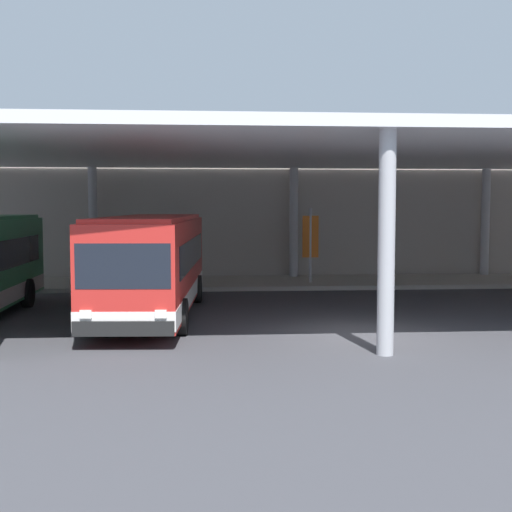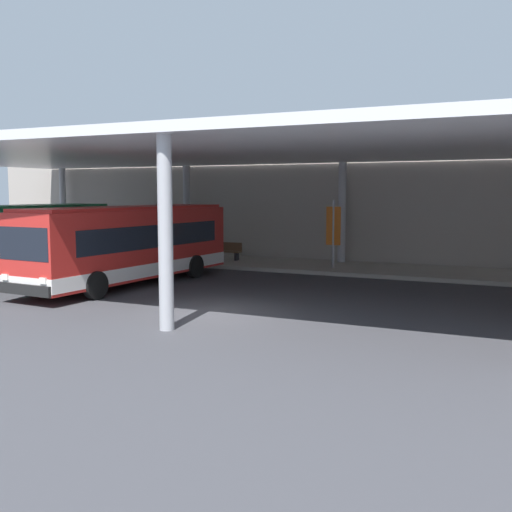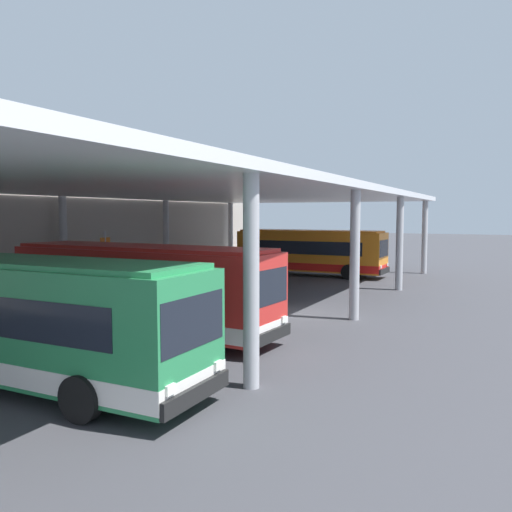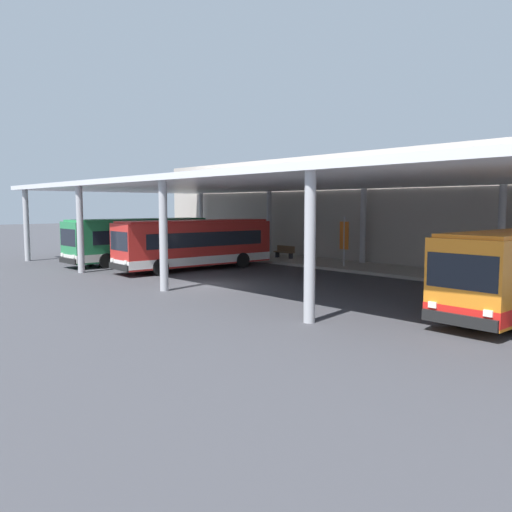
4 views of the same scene
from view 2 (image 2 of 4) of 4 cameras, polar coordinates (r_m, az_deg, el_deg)
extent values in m
plane|color=#3D3D42|center=(18.62, -4.22, -5.45)|extent=(200.00, 200.00, 0.00)
cube|color=#A39E93|center=(29.28, 7.14, -1.08)|extent=(42.00, 4.50, 0.18)
cube|color=#ADA399|center=(32.16, 9.04, 6.40)|extent=(48.00, 1.60, 7.88)
cube|color=silver|center=(23.25, 2.45, 10.22)|extent=(40.00, 17.00, 0.30)
cylinder|color=#B2B2B7|center=(40.24, -17.94, 4.23)|extent=(0.40, 0.40, 5.25)
cylinder|color=#B2B2B7|center=(34.60, -6.64, 4.23)|extent=(0.40, 0.40, 5.25)
cylinder|color=#B2B2B7|center=(16.15, -8.65, 2.13)|extent=(0.40, 0.40, 5.25)
cylinder|color=#B2B2B7|center=(30.74, 8.21, 3.98)|extent=(0.40, 0.40, 5.25)
cube|color=#28844C|center=(27.85, -22.29, 1.47)|extent=(2.54, 10.41, 2.70)
cube|color=white|center=(27.94, -22.20, -0.57)|extent=(2.56, 10.43, 0.50)
cube|color=black|center=(27.93, -22.08, 2.11)|extent=(2.57, 8.54, 0.90)
cube|color=#2A8B50|center=(27.78, -22.40, 4.37)|extent=(2.33, 9.99, 0.12)
cylinder|color=black|center=(30.80, -19.81, -0.28)|extent=(0.28, 1.00, 1.00)
cylinder|color=black|center=(29.12, -16.41, -0.51)|extent=(0.28, 1.00, 1.00)
cube|color=red|center=(24.58, -12.03, 1.24)|extent=(3.13, 10.53, 2.70)
cube|color=white|center=(24.68, -11.97, -1.08)|extent=(3.15, 10.55, 0.50)
cube|color=black|center=(24.67, -11.81, 1.96)|extent=(3.05, 8.67, 0.90)
cube|color=black|center=(20.93, -21.26, 1.10)|extent=(2.30, 0.26, 1.10)
cube|color=black|center=(21.05, -21.29, -2.99)|extent=(2.46, 0.31, 0.36)
cube|color=red|center=(24.51, -12.10, 4.52)|extent=(2.90, 10.11, 0.12)
cube|color=yellow|center=(20.90, -21.29, 3.34)|extent=(1.75, 0.23, 0.28)
cube|color=white|center=(21.70, -22.84, -1.86)|extent=(0.28, 0.10, 0.20)
cube|color=white|center=(20.33, -19.67, -2.25)|extent=(0.28, 0.10, 0.20)
cylinder|color=black|center=(23.28, -19.44, -2.21)|extent=(0.34, 1.02, 1.00)
cylinder|color=black|center=(21.53, -15.07, -2.73)|extent=(0.34, 1.02, 1.00)
cylinder|color=black|center=(27.67, -10.04, -0.69)|extent=(0.34, 1.02, 1.00)
cylinder|color=black|center=(26.22, -5.85, -1.00)|extent=(0.34, 1.02, 1.00)
cube|color=brown|center=(31.51, -2.99, 0.45)|extent=(1.80, 0.44, 0.08)
cube|color=brown|center=(31.66, -2.82, 0.93)|extent=(1.80, 0.06, 0.44)
cube|color=#2D2D33|center=(31.86, -4.10, 0.10)|extent=(0.10, 0.36, 0.45)
cube|color=#2D2D33|center=(31.21, -1.86, -0.02)|extent=(0.10, 0.36, 0.45)
cylinder|color=#236638|center=(33.00, -8.02, 0.65)|extent=(0.48, 0.48, 0.90)
cylinder|color=black|center=(32.96, -8.03, 1.50)|extent=(0.52, 0.52, 0.08)
cylinder|color=#B2B2B7|center=(28.24, 7.41, 2.10)|extent=(0.12, 0.12, 3.20)
cube|color=orange|center=(28.20, 7.41, 2.87)|extent=(0.70, 0.04, 1.80)
camera|label=1|loc=(13.38, -73.27, 0.82)|focal=47.38mm
camera|label=3|loc=(30.41, -50.33, 4.92)|focal=36.45mm
camera|label=4|loc=(12.10, 115.53, -1.00)|focal=36.32mm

